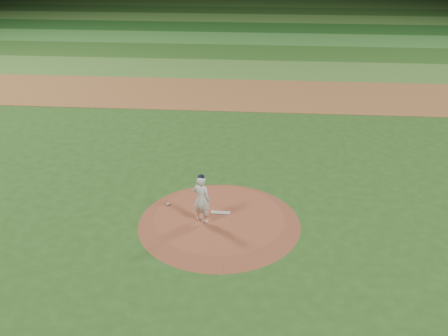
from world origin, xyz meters
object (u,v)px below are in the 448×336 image
Objects in this scene: pitchers_mound at (219,220)px; pitching_rubber at (221,213)px; rosin_bag at (168,204)px; pitcher_on_mound at (202,199)px.

pitching_rubber reaches higher than pitchers_mound.
pitching_rubber is 1.93m from rosin_bag.
pitcher_on_mound is (-0.57, -0.55, 0.84)m from pitching_rubber.
pitchers_mound is at bearing -95.07° from pitching_rubber.
pitching_rubber is at bearing 85.21° from pitchers_mound.
pitching_rubber is 4.92× the size of rosin_bag.
rosin_bag is 1.82m from pitcher_on_mound.
pitchers_mound is 0.28m from pitching_rubber.
pitching_rubber is at bearing -12.18° from rosin_bag.
rosin_bag is at bearing 160.86° from pitchers_mound.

